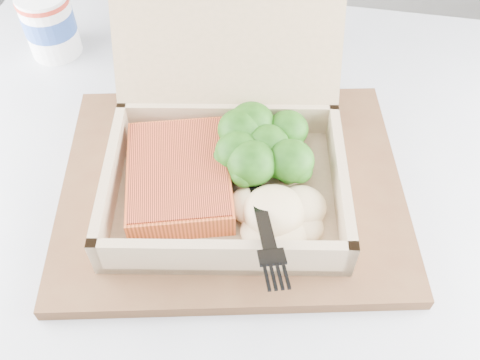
# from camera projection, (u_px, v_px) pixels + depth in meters

# --- Properties ---
(cafe_table) EXTENTS (0.91, 0.91, 0.74)m
(cafe_table) POSITION_uv_depth(u_px,v_px,m) (229.00, 297.00, 0.72)
(cafe_table) COLOR black
(cafe_table) RESTS_ON floor
(serving_tray) EXTENTS (0.40, 0.33, 0.02)m
(serving_tray) POSITION_uv_depth(u_px,v_px,m) (232.00, 187.00, 0.59)
(serving_tray) COLOR brown
(serving_tray) RESTS_ON cafe_table
(takeout_container) EXTENTS (0.26, 0.30, 0.21)m
(takeout_container) POSITION_uv_depth(u_px,v_px,m) (226.00, 129.00, 0.56)
(takeout_container) COLOR tan
(takeout_container) RESTS_ON serving_tray
(salmon_fillet) EXTENTS (0.13, 0.15, 0.03)m
(salmon_fillet) POSITION_uv_depth(u_px,v_px,m) (179.00, 176.00, 0.55)
(salmon_fillet) COLOR orange
(salmon_fillet) RESTS_ON takeout_container
(broccoli_pile) EXTENTS (0.12, 0.12, 0.04)m
(broccoli_pile) POSITION_uv_depth(u_px,v_px,m) (267.00, 150.00, 0.57)
(broccoli_pile) COLOR #2E7B1B
(broccoli_pile) RESTS_ON takeout_container
(mashed_potatoes) EXTENTS (0.10, 0.09, 0.03)m
(mashed_potatoes) POSITION_uv_depth(u_px,v_px,m) (274.00, 211.00, 0.52)
(mashed_potatoes) COLOR beige
(mashed_potatoes) RESTS_ON takeout_container
(plastic_fork) EXTENTS (0.05, 0.16, 0.04)m
(plastic_fork) POSITION_uv_depth(u_px,v_px,m) (258.00, 192.00, 0.52)
(plastic_fork) COLOR black
(plastic_fork) RESTS_ON mashed_potatoes
(paper_cup) EXTENTS (0.07, 0.07, 0.09)m
(paper_cup) POSITION_uv_depth(u_px,v_px,m) (49.00, 22.00, 0.71)
(paper_cup) COLOR white
(paper_cup) RESTS_ON cafe_table
(receipt) EXTENTS (0.12, 0.17, 0.00)m
(receipt) POSITION_uv_depth(u_px,v_px,m) (277.00, 71.00, 0.72)
(receipt) COLOR silver
(receipt) RESTS_ON cafe_table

